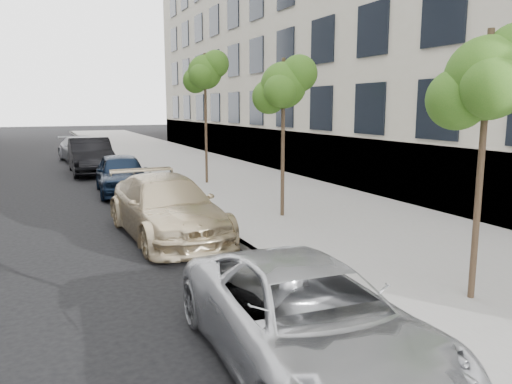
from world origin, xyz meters
TOP-DOWN VIEW (x-y plane):
  - sidewalk at (4.30, 24.00)m, footprint 6.40×72.00m
  - curb at (1.18, 24.00)m, footprint 0.15×72.00m
  - tree_near at (3.23, 1.50)m, footprint 1.60×1.40m
  - tree_mid at (3.23, 8.00)m, footprint 1.59×1.39m
  - tree_far at (3.23, 14.50)m, footprint 1.65×1.45m
  - minivan at (-0.10, 0.87)m, footprint 2.34×4.66m
  - suv at (-0.10, 7.57)m, footprint 2.26×5.06m
  - sedan_blue at (-0.10, 14.15)m, footprint 1.95×4.29m
  - sedan_black at (-0.54, 20.15)m, footprint 1.79×5.01m
  - sedan_rear at (-0.49, 25.63)m, footprint 2.46×4.96m

SIDE VIEW (x-z plane):
  - sidewalk at x=4.30m, z-range 0.00..0.14m
  - curb at x=1.18m, z-range 0.00..0.14m
  - minivan at x=-0.10m, z-range 0.00..1.27m
  - sedan_rear at x=-0.49m, z-range 0.00..1.38m
  - sedan_blue at x=-0.10m, z-range 0.00..1.43m
  - suv at x=-0.10m, z-range 0.00..1.44m
  - sedan_black at x=-0.54m, z-range 0.00..1.65m
  - tree_near at x=3.23m, z-range 1.42..5.56m
  - tree_mid at x=3.23m, z-range 1.49..5.76m
  - tree_far at x=3.23m, z-range 1.83..6.86m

